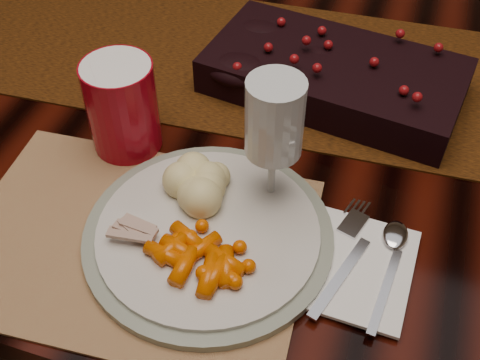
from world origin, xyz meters
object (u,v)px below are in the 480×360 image
(dining_table, at_px, (275,242))
(centerpiece, at_px, (335,70))
(napkin, at_px, (354,266))
(red_cup, at_px, (122,106))
(mashed_potatoes, at_px, (201,179))
(wine_glass, at_px, (273,148))
(dinner_plate, at_px, (208,234))
(baby_carrots, at_px, (198,260))
(turkey_shreds, at_px, (132,230))
(placemat_main, at_px, (135,241))

(dining_table, xyz_separation_m, centerpiece, (0.07, 0.02, 0.42))
(napkin, distance_m, red_cup, 0.36)
(mashed_potatoes, distance_m, red_cup, 0.15)
(centerpiece, bearing_deg, napkin, -73.68)
(napkin, bearing_deg, red_cup, 163.92)
(red_cup, distance_m, wine_glass, 0.22)
(dinner_plate, xyz_separation_m, napkin, (0.17, 0.01, -0.01))
(centerpiece, relative_size, baby_carrots, 3.84)
(red_cup, bearing_deg, mashed_potatoes, -27.15)
(dining_table, relative_size, turkey_shreds, 28.01)
(mashed_potatoes, bearing_deg, baby_carrots, -71.92)
(mashed_potatoes, bearing_deg, dining_table, 80.53)
(mashed_potatoes, relative_size, wine_glass, 0.47)
(dining_table, bearing_deg, red_cup, -134.44)
(baby_carrots, xyz_separation_m, turkey_shreds, (-0.09, 0.02, -0.00))
(napkin, height_order, wine_glass, wine_glass)
(napkin, relative_size, wine_glass, 0.80)
(placemat_main, relative_size, turkey_shreds, 6.40)
(mashed_potatoes, height_order, red_cup, red_cup)
(placemat_main, height_order, napkin, napkin)
(centerpiece, bearing_deg, turkey_shreds, -114.48)
(baby_carrots, distance_m, napkin, 0.18)
(dinner_plate, distance_m, red_cup, 0.21)
(red_cup, xyz_separation_m, wine_glass, (0.22, -0.04, 0.03))
(dining_table, distance_m, wine_glass, 0.52)
(placemat_main, xyz_separation_m, turkey_shreds, (0.00, -0.00, 0.02))
(dinner_plate, bearing_deg, napkin, 3.74)
(mashed_potatoes, xyz_separation_m, wine_glass, (0.08, 0.03, 0.05))
(baby_carrots, relative_size, napkin, 0.65)
(napkin, bearing_deg, dinner_plate, -173.76)
(placemat_main, height_order, turkey_shreds, turkey_shreds)
(centerpiece, distance_m, dinner_plate, 0.34)
(red_cup, bearing_deg, dinner_plate, -37.37)
(turkey_shreds, bearing_deg, baby_carrots, -10.57)
(centerpiece, height_order, placemat_main, centerpiece)
(centerpiece, relative_size, mashed_potatoes, 4.22)
(dinner_plate, xyz_separation_m, mashed_potatoes, (-0.03, 0.06, 0.03))
(napkin, xyz_separation_m, red_cup, (-0.34, 0.11, 0.06))
(dining_table, distance_m, dinner_plate, 0.49)
(dinner_plate, bearing_deg, mashed_potatoes, 116.61)
(turkey_shreds, bearing_deg, centerpiece, 65.52)
(placemat_main, bearing_deg, baby_carrots, -15.77)
(mashed_potatoes, bearing_deg, red_cup, 152.85)
(napkin, distance_m, wine_glass, 0.17)
(baby_carrots, bearing_deg, napkin, 19.86)
(dining_table, bearing_deg, mashed_potatoes, -99.47)
(placemat_main, bearing_deg, centerpiece, 61.61)
(dining_table, height_order, baby_carrots, baby_carrots)
(dinner_plate, xyz_separation_m, turkey_shreds, (-0.08, -0.03, 0.01))
(dinner_plate, relative_size, napkin, 1.99)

